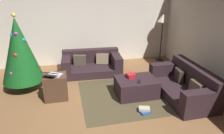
{
  "coord_description": "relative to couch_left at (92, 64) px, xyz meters",
  "views": [
    {
      "loc": [
        -0.41,
        -3.66,
        2.55
      ],
      "look_at": [
        0.57,
        0.68,
        0.75
      ],
      "focal_mm": 34.41,
      "sensor_mm": 36.0,
      "label": 1
    }
  ],
  "objects": [
    {
      "name": "christmas_tree",
      "position": [
        -1.78,
        -0.67,
        0.76
      ],
      "size": [
        0.99,
        0.99,
        1.89
      ],
      "color": "brown",
      "rests_on": "ground_plane"
    },
    {
      "name": "rear_partition",
      "position": [
        -0.31,
        0.9,
        1.05
      ],
      "size": [
        6.4,
        0.12,
        2.6
      ],
      "primitive_type": "cube",
      "color": "silver",
      "rests_on": "ground_plane"
    },
    {
      "name": "area_rug",
      "position": [
        0.84,
        -1.61,
        -0.25
      ],
      "size": [
        2.6,
        2.0,
        0.01
      ],
      "primitive_type": "cube",
      "color": "#4B422A",
      "rests_on": "ground_plane"
    },
    {
      "name": "gift_box",
      "position": [
        0.73,
        -1.51,
        0.21
      ],
      "size": [
        0.21,
        0.2,
        0.1
      ],
      "primitive_type": "cube",
      "rotation": [
        0.0,
        0.0,
        0.17
      ],
      "color": "red",
      "rests_on": "ottoman"
    },
    {
      "name": "ground_plane",
      "position": [
        -0.31,
        -2.24,
        -0.25
      ],
      "size": [
        6.4,
        6.4,
        0.0
      ],
      "primitive_type": "plane",
      "color": "brown"
    },
    {
      "name": "book_stack",
      "position": [
        0.78,
        -2.34,
        -0.21
      ],
      "size": [
        0.26,
        0.27,
        0.09
      ],
      "color": "#2D5193",
      "rests_on": "ground_plane"
    },
    {
      "name": "tv_remote",
      "position": [
        0.84,
        -1.78,
        0.18
      ],
      "size": [
        0.11,
        0.17,
        0.02
      ],
      "primitive_type": "cube",
      "rotation": [
        0.0,
        0.0,
        -0.42
      ],
      "color": "black",
      "rests_on": "ottoman"
    },
    {
      "name": "laptop",
      "position": [
        -1.04,
        -1.4,
        0.38
      ],
      "size": [
        0.46,
        0.49,
        0.18
      ],
      "color": "silver",
      "rests_on": "side_table"
    },
    {
      "name": "ottoman",
      "position": [
        0.84,
        -1.61,
        -0.04
      ],
      "size": [
        0.93,
        0.7,
        0.42
      ],
      "primitive_type": "cube",
      "color": "#2D1E23",
      "rests_on": "ground_plane"
    },
    {
      "name": "side_table",
      "position": [
        -1.01,
        -1.35,
        0.04
      ],
      "size": [
        0.52,
        0.44,
        0.58
      ],
      "primitive_type": "cube",
      "color": "#4C3323",
      "rests_on": "ground_plane"
    },
    {
      "name": "couch_left",
      "position": [
        0.0,
        0.0,
        0.0
      ],
      "size": [
        1.72,
        1.04,
        0.63
      ],
      "rotation": [
        0.0,
        0.0,
        3.09
      ],
      "color": "#2D1E23",
      "rests_on": "ground_plane"
    },
    {
      "name": "couch_right",
      "position": [
        1.94,
        -1.91,
        0.03
      ],
      "size": [
        0.91,
        1.81,
        0.73
      ],
      "rotation": [
        0.0,
        0.0,
        1.58
      ],
      "color": "#2D1E23",
      "rests_on": "ground_plane"
    },
    {
      "name": "corner_lamp",
      "position": [
        2.41,
        0.5,
        1.07
      ],
      "size": [
        0.36,
        0.36,
        1.55
      ],
      "color": "black",
      "rests_on": "ground_plane"
    }
  ]
}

